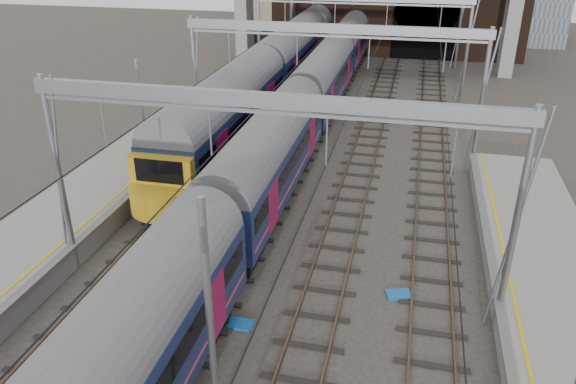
# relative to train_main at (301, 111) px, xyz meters

# --- Properties ---
(tracks) EXTENTS (14.40, 80.00, 0.22)m
(tracks) POSITION_rel_train_main_xyz_m (2.00, -8.25, -2.41)
(tracks) COLOR #4C3828
(tracks) RESTS_ON ground
(overhead_line) EXTENTS (16.80, 80.00, 8.00)m
(overhead_line) POSITION_rel_train_main_xyz_m (2.00, -1.76, 4.13)
(overhead_line) COLOR gray
(overhead_line) RESTS_ON ground
(retaining_wall) EXTENTS (28.00, 2.75, 9.00)m
(retaining_wall) POSITION_rel_train_main_xyz_m (3.40, 28.68, 1.90)
(retaining_wall) COLOR #2F1E15
(retaining_wall) RESTS_ON ground
(train_main) EXTENTS (2.71, 62.69, 4.69)m
(train_main) POSITION_rel_train_main_xyz_m (0.00, 0.00, 0.00)
(train_main) COLOR black
(train_main) RESTS_ON ground
(train_second) EXTENTS (3.06, 53.07, 5.18)m
(train_second) POSITION_rel_train_main_xyz_m (-4.00, 15.10, 0.21)
(train_second) COLOR black
(train_second) RESTS_ON ground
(equip_cover_b) EXTENTS (0.86, 0.61, 0.10)m
(equip_cover_b) POSITION_rel_train_main_xyz_m (1.50, -17.27, -2.38)
(equip_cover_b) COLOR #1761B3
(equip_cover_b) RESTS_ON ground
(equip_cover_c) EXTENTS (1.08, 0.90, 0.11)m
(equip_cover_c) POSITION_rel_train_main_xyz_m (6.79, -14.27, -2.38)
(equip_cover_c) COLOR #1761B3
(equip_cover_c) RESTS_ON ground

